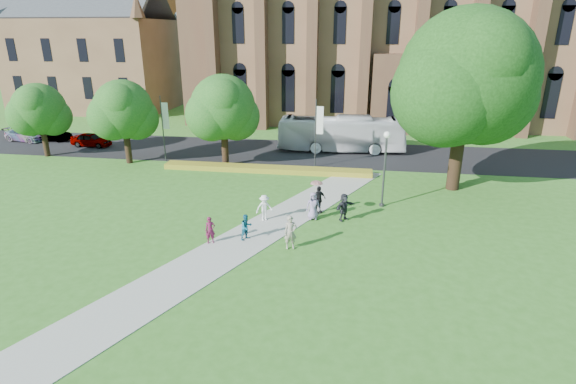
% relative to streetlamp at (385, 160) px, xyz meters
% --- Properties ---
extents(ground, '(160.00, 160.00, 0.00)m').
position_rel_streetlamp_xyz_m(ground, '(-7.50, -6.50, -3.30)').
color(ground, '#346B20').
rests_on(ground, ground).
extents(road, '(160.00, 10.00, 0.02)m').
position_rel_streetlamp_xyz_m(road, '(-7.50, 13.50, -3.29)').
color(road, black).
rests_on(road, ground).
extents(footpath, '(15.58, 28.54, 0.04)m').
position_rel_streetlamp_xyz_m(footpath, '(-7.50, -5.50, -3.28)').
color(footpath, '#B2B2A8').
rests_on(footpath, ground).
extents(flower_hedge, '(18.00, 1.40, 0.45)m').
position_rel_streetlamp_xyz_m(flower_hedge, '(-9.50, 6.70, -3.07)').
color(flower_hedge, gold).
rests_on(flower_hedge, ground).
extents(cathedral, '(52.60, 18.25, 28.00)m').
position_rel_streetlamp_xyz_m(cathedral, '(2.50, 33.23, 9.69)').
color(cathedral, brown).
rests_on(cathedral, ground).
extents(building_west, '(22.00, 14.00, 18.30)m').
position_rel_streetlamp_xyz_m(building_west, '(-41.50, 35.50, 5.91)').
color(building_west, brown).
rests_on(building_west, ground).
extents(streetlamp, '(0.44, 0.44, 5.24)m').
position_rel_streetlamp_xyz_m(streetlamp, '(0.00, 0.00, 0.00)').
color(streetlamp, '#38383D').
rests_on(streetlamp, ground).
extents(large_tree, '(9.60, 9.60, 13.20)m').
position_rel_streetlamp_xyz_m(large_tree, '(5.50, 4.50, 5.07)').
color(large_tree, '#332114').
rests_on(large_tree, ground).
extents(street_tree_0, '(5.20, 5.20, 7.50)m').
position_rel_streetlamp_xyz_m(street_tree_0, '(-22.50, 7.50, 1.58)').
color(street_tree_0, '#332114').
rests_on(street_tree_0, ground).
extents(street_tree_1, '(5.60, 5.60, 8.05)m').
position_rel_streetlamp_xyz_m(street_tree_1, '(-13.50, 8.00, 1.93)').
color(street_tree_1, '#332114').
rests_on(street_tree_1, ground).
extents(street_tree_2, '(4.80, 4.80, 6.95)m').
position_rel_streetlamp_xyz_m(street_tree_2, '(-31.50, 8.50, 1.23)').
color(street_tree_2, '#332114').
rests_on(street_tree_2, ground).
extents(banner_pole_0, '(0.70, 0.10, 6.00)m').
position_rel_streetlamp_xyz_m(banner_pole_0, '(-5.39, 8.70, 0.09)').
color(banner_pole_0, '#38383D').
rests_on(banner_pole_0, ground).
extents(banner_pole_1, '(0.70, 0.10, 6.00)m').
position_rel_streetlamp_xyz_m(banner_pole_1, '(-19.39, 8.70, 0.09)').
color(banner_pole_1, '#38383D').
rests_on(banner_pole_1, ground).
extents(tour_coach, '(12.69, 3.48, 3.50)m').
position_rel_streetlamp_xyz_m(tour_coach, '(-3.50, 14.76, -1.52)').
color(tour_coach, silver).
rests_on(tour_coach, road).
extents(car_0, '(4.29, 2.00, 1.42)m').
position_rel_streetlamp_xyz_m(car_0, '(-29.36, 12.66, -2.57)').
color(car_0, gray).
rests_on(car_0, road).
extents(car_1, '(4.20, 1.63, 1.36)m').
position_rel_streetlamp_xyz_m(car_1, '(-35.05, 14.27, -2.59)').
color(car_1, gray).
rests_on(car_1, road).
extents(car_2, '(5.10, 2.84, 1.40)m').
position_rel_streetlamp_xyz_m(car_2, '(-37.89, 13.84, -2.58)').
color(car_2, gray).
rests_on(car_2, road).
extents(pedestrian_0, '(0.68, 0.59, 1.57)m').
position_rel_streetlamp_xyz_m(pedestrian_0, '(-9.90, -7.40, -2.47)').
color(pedestrian_0, maroon).
rests_on(pedestrian_0, footpath).
extents(pedestrian_1, '(0.92, 0.94, 1.53)m').
position_rel_streetlamp_xyz_m(pedestrian_1, '(-7.98, -6.63, -2.49)').
color(pedestrian_1, '#19637F').
rests_on(pedestrian_1, footpath).
extents(pedestrian_2, '(1.25, 1.04, 1.69)m').
position_rel_streetlamp_xyz_m(pedestrian_2, '(-7.52, -3.74, -2.41)').
color(pedestrian_2, white).
rests_on(pedestrian_2, footpath).
extents(pedestrian_3, '(1.13, 1.01, 1.85)m').
position_rel_streetlamp_xyz_m(pedestrian_3, '(-4.25, -1.94, -2.33)').
color(pedestrian_3, black).
rests_on(pedestrian_3, footpath).
extents(pedestrian_4, '(0.98, 0.74, 1.79)m').
position_rel_streetlamp_xyz_m(pedestrian_4, '(-4.49, -3.06, -2.36)').
color(pedestrian_4, gray).
rests_on(pedestrian_4, footpath).
extents(pedestrian_5, '(1.47, 1.59, 1.78)m').
position_rel_streetlamp_xyz_m(pedestrian_5, '(-2.53, -2.95, -2.37)').
color(pedestrian_5, '#25252C').
rests_on(pedestrian_5, footpath).
extents(pedestrian_6, '(0.80, 0.64, 1.92)m').
position_rel_streetlamp_xyz_m(pedestrian_6, '(-5.30, -7.39, -2.29)').
color(pedestrian_6, gray).
rests_on(pedestrian_6, footpath).
extents(parasol, '(0.87, 0.87, 0.68)m').
position_rel_streetlamp_xyz_m(parasol, '(-4.31, -2.96, -1.12)').
color(parasol, '#EAA5AA').
rests_on(parasol, pedestrian_4).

